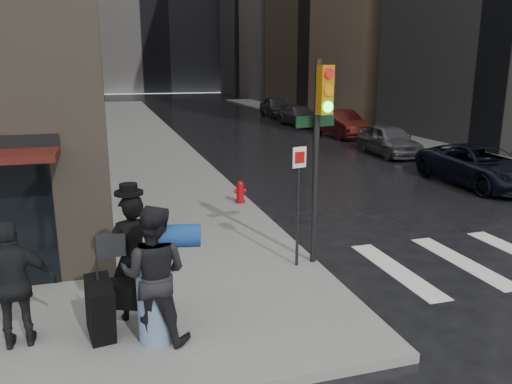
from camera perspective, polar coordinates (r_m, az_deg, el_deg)
ground at (r=8.59m, az=-1.28°, el=-14.07°), size 140.00×140.00×0.00m
sidewalk_left at (r=34.59m, az=-13.38°, el=7.20°), size 4.00×50.00×0.15m
sidewalk_right at (r=37.85m, az=7.65°, el=8.03°), size 3.00×50.00×0.15m
bldg_right_far at (r=71.55m, az=6.93°, el=20.88°), size 22.00×20.00×25.00m
man_overcoat at (r=8.01m, az=-14.61°, el=-8.10°), size 1.16×1.29×2.24m
man_jeans at (r=7.37m, az=-11.60°, el=-9.19°), size 1.42×1.18×2.06m
man_greycoat at (r=7.89m, az=-25.85°, el=-9.54°), size 1.12×0.51×1.87m
traffic_light at (r=9.71m, az=7.09°, el=6.33°), size 0.99×0.56×4.04m
fire_hydrant at (r=14.68m, az=-1.83°, el=-0.12°), size 0.37×0.28×0.65m
parked_car_0 at (r=19.09m, az=24.32°, el=2.76°), size 2.36×5.04×1.39m
parked_car_1 at (r=24.23m, az=14.95°, el=5.78°), size 1.98×4.32×1.43m
parked_car_2 at (r=30.01m, az=9.71°, el=7.71°), size 1.71×4.75×1.56m
parked_car_3 at (r=35.69m, az=4.94°, el=8.70°), size 2.27×4.79×1.35m
parked_car_4 at (r=41.73m, az=2.29°, el=9.72°), size 2.19×4.87×1.63m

